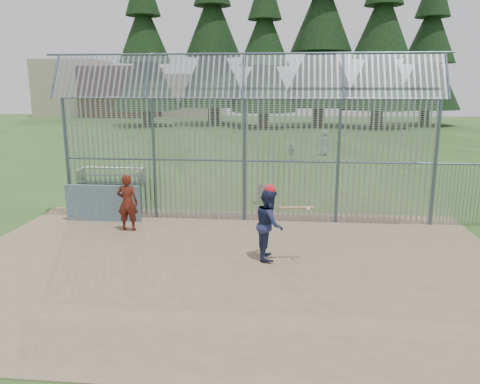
# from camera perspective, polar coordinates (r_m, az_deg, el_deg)

# --- Properties ---
(ground) EXTENTS (120.00, 120.00, 0.00)m
(ground) POSITION_cam_1_polar(r_m,az_deg,el_deg) (12.33, -0.89, -7.97)
(ground) COLOR #2D511E
(ground) RESTS_ON ground
(dirt_infield) EXTENTS (14.00, 10.00, 0.02)m
(dirt_infield) POSITION_cam_1_polar(r_m,az_deg,el_deg) (11.86, -1.16, -8.78)
(dirt_infield) COLOR #756047
(dirt_infield) RESTS_ON ground
(dugout_wall) EXTENTS (2.50, 0.12, 1.20)m
(dugout_wall) POSITION_cam_1_polar(r_m,az_deg,el_deg) (15.96, -16.35, -1.32)
(dugout_wall) COLOR #38566B
(dugout_wall) RESTS_ON dirt_infield
(batter) EXTENTS (0.75, 0.93, 1.83)m
(batter) POSITION_cam_1_polar(r_m,az_deg,el_deg) (11.98, 3.60, -3.92)
(batter) COLOR #222850
(batter) RESTS_ON dirt_infield
(onlooker) EXTENTS (0.65, 0.43, 1.75)m
(onlooker) POSITION_cam_1_polar(r_m,az_deg,el_deg) (14.69, -13.56, -1.25)
(onlooker) COLOR maroon
(onlooker) RESTS_ON dirt_infield
(bg_kid_standing) EXTENTS (0.96, 0.91, 1.66)m
(bg_kid_standing) POSITION_cam_1_polar(r_m,az_deg,el_deg) (30.45, 10.17, 5.94)
(bg_kid_standing) COLOR gray
(bg_kid_standing) RESTS_ON ground
(bg_kid_seated) EXTENTS (0.61, 0.43, 0.95)m
(bg_kid_seated) POSITION_cam_1_polar(r_m,az_deg,el_deg) (28.14, 6.27, 4.78)
(bg_kid_seated) COLOR slate
(bg_kid_seated) RESTS_ON ground
(batting_gear) EXTENTS (1.27, 0.46, 0.59)m
(batting_gear) POSITION_cam_1_polar(r_m,az_deg,el_deg) (11.73, 4.21, -0.11)
(batting_gear) COLOR red
(batting_gear) RESTS_ON ground
(trash_can) EXTENTS (0.56, 0.56, 0.82)m
(trash_can) POSITION_cam_1_polar(r_m,az_deg,el_deg) (17.66, 3.02, -0.27)
(trash_can) COLOR gray
(trash_can) RESTS_ON ground
(bleacher) EXTENTS (3.00, 0.95, 0.72)m
(bleacher) POSITION_cam_1_polar(r_m,az_deg,el_deg) (21.91, -15.43, 1.93)
(bleacher) COLOR slate
(bleacher) RESTS_ON ground
(backstop_fence) EXTENTS (20.09, 0.81, 5.30)m
(backstop_fence) POSITION_cam_1_polar(r_m,az_deg,el_deg) (15.03, 7.44, 5.01)
(backstop_fence) COLOR #47566B
(backstop_fence) RESTS_ON ground
(conifer_row) EXTENTS (38.48, 12.26, 20.20)m
(conifer_row) POSITION_cam_1_polar(r_m,az_deg,el_deg) (53.36, 6.50, 19.70)
(conifer_row) COLOR #332319
(conifer_row) RESTS_ON ground
(distant_buildings) EXTENTS (26.50, 10.50, 8.00)m
(distant_buildings) POSITION_cam_1_polar(r_m,az_deg,el_deg) (72.22, -14.66, 11.81)
(distant_buildings) COLOR brown
(distant_buildings) RESTS_ON ground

